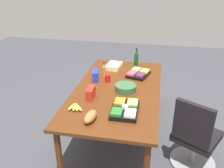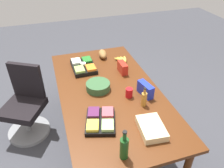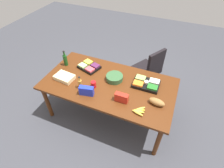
# 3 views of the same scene
# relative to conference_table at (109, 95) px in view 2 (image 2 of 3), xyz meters

# --- Properties ---
(ground_plane) EXTENTS (10.00, 10.00, 0.00)m
(ground_plane) POSITION_rel_conference_table_xyz_m (0.00, 0.00, -0.71)
(ground_plane) COLOR #3F4047
(conference_table) EXTENTS (2.17, 1.15, 0.78)m
(conference_table) POSITION_rel_conference_table_xyz_m (0.00, 0.00, 0.00)
(conference_table) COLOR #52280F
(conference_table) RESTS_ON ground
(office_chair) EXTENTS (0.65, 0.65, 0.98)m
(office_chair) POSITION_rel_conference_table_xyz_m (0.45, 1.02, -0.34)
(office_chair) COLOR gray
(office_chair) RESTS_ON ground
(veggie_tray) EXTENTS (0.42, 0.31, 0.09)m
(veggie_tray) POSITION_rel_conference_table_xyz_m (0.58, 0.19, 0.11)
(veggie_tray) COLOR black
(veggie_tray) RESTS_ON conference_table
(wine_bottle) EXTENTS (0.07, 0.07, 0.30)m
(wine_bottle) POSITION_rel_conference_table_xyz_m (-0.93, 0.15, 0.19)
(wine_bottle) COLOR #19481A
(wine_bottle) RESTS_ON conference_table
(dressing_bottle) EXTENTS (0.08, 0.08, 0.23)m
(dressing_bottle) POSITION_rel_conference_table_xyz_m (-0.37, -0.28, 0.16)
(dressing_bottle) COLOR #BB8132
(dressing_bottle) RESTS_ON conference_table
(red_solo_cup) EXTENTS (0.10, 0.10, 0.11)m
(red_solo_cup) POSITION_rel_conference_table_xyz_m (-0.19, -0.18, 0.12)
(red_solo_cup) COLOR red
(red_solo_cup) RESTS_ON conference_table
(sheet_cake) EXTENTS (0.34, 0.25, 0.07)m
(sheet_cake) POSITION_rel_conference_table_xyz_m (-0.73, -0.19, 0.10)
(sheet_cake) COLOR beige
(sheet_cake) RESTS_ON conference_table
(banana_bunch) EXTENTS (0.18, 0.19, 0.04)m
(banana_bunch) POSITION_rel_conference_table_xyz_m (0.63, -0.39, 0.09)
(banana_bunch) COLOR yellow
(banana_bunch) RESTS_ON conference_table
(salad_bowl) EXTENTS (0.31, 0.31, 0.09)m
(salad_bowl) POSITION_rel_conference_table_xyz_m (0.06, 0.12, 0.11)
(salad_bowl) COLOR #345D34
(salad_bowl) RESTS_ON conference_table
(bread_loaf) EXTENTS (0.25, 0.14, 0.10)m
(bread_loaf) POSITION_rel_conference_table_xyz_m (0.83, -0.15, 0.12)
(bread_loaf) COLOR olive
(bread_loaf) RESTS_ON conference_table
(fruit_platter) EXTENTS (0.42, 0.37, 0.07)m
(fruit_platter) POSITION_rel_conference_table_xyz_m (-0.49, 0.23, 0.10)
(fruit_platter) COLOR black
(fruit_platter) RESTS_ON conference_table
(chip_bag_blue) EXTENTS (0.23, 0.12, 0.15)m
(chip_bag_blue) POSITION_rel_conference_table_xyz_m (-0.21, -0.37, 0.14)
(chip_bag_blue) COLOR #1F33C3
(chip_bag_blue) RESTS_ON conference_table
(chip_bag_red) EXTENTS (0.20, 0.08, 0.14)m
(chip_bag_red) POSITION_rel_conference_table_xyz_m (0.33, -0.29, 0.14)
(chip_bag_red) COLOR red
(chip_bag_red) RESTS_ON conference_table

